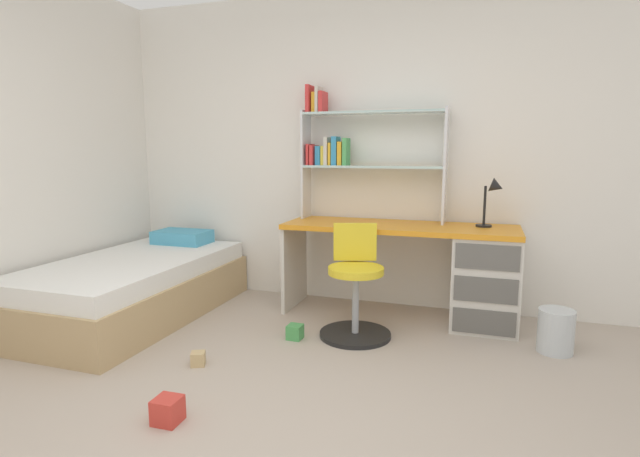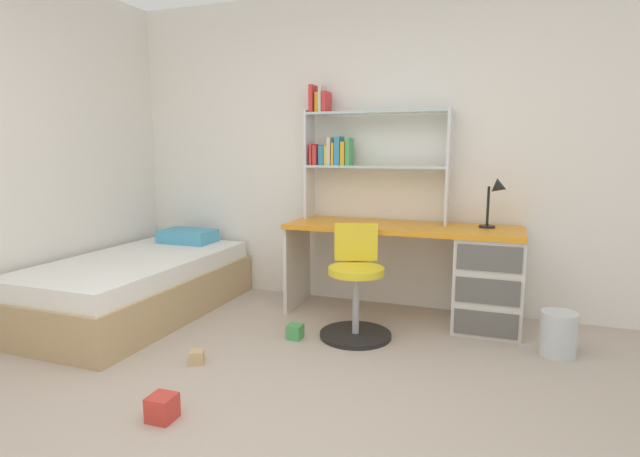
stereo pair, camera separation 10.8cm
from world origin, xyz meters
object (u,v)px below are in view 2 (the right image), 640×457
object	(u,v)px
swivel_chair	(356,293)
waste_bin	(558,334)
desk	(463,271)
toy_block_green_0	(295,332)
toy_block_natural_1	(197,357)
desk_lamp	(497,195)
bed_platform	(138,285)
bookshelf_hutch	(357,145)
toy_block_red_2	(162,408)

from	to	relation	value
swivel_chair	waste_bin	size ratio (longest dim) A/B	2.75
desk	toy_block_green_0	world-z (taller)	desk
desk	waste_bin	size ratio (longest dim) A/B	6.22
desk	toy_block_natural_1	bearing A→B (deg)	-138.63
waste_bin	toy_block_green_0	bearing A→B (deg)	-169.11
toy_block_green_0	swivel_chair	bearing A→B (deg)	28.69
waste_bin	toy_block_natural_1	distance (m)	2.36
desk	toy_block_green_0	size ratio (longest dim) A/B	17.74
desk_lamp	desk	bearing A→B (deg)	-162.69
desk_lamp	waste_bin	xyz separation A→B (m)	(0.43, -0.46, -0.86)
toy_block_green_0	bed_platform	bearing A→B (deg)	177.22
waste_bin	bed_platform	bearing A→B (deg)	-175.24
desk	toy_block_natural_1	distance (m)	2.06
bookshelf_hutch	toy_block_red_2	world-z (taller)	bookshelf_hutch
swivel_chair	bed_platform	size ratio (longest dim) A/B	0.41
desk_lamp	bookshelf_hutch	bearing A→B (deg)	174.18
desk	bed_platform	world-z (taller)	desk
bed_platform	toy_block_natural_1	bearing A→B (deg)	-33.52
bookshelf_hutch	swivel_chair	world-z (taller)	bookshelf_hutch
bed_platform	toy_block_natural_1	size ratio (longest dim) A/B	22.84
desk	toy_block_red_2	world-z (taller)	desk
bookshelf_hutch	toy_block_green_0	size ratio (longest dim) A/B	11.65
swivel_chair	waste_bin	xyz separation A→B (m)	(1.35, 0.12, -0.18)
bookshelf_hutch	toy_block_natural_1	xyz separation A→B (m)	(-0.60, -1.52, -1.34)
bookshelf_hutch	desk_lamp	world-z (taller)	bookshelf_hutch
toy_block_green_0	toy_block_red_2	world-z (taller)	toy_block_red_2
swivel_chair	toy_block_natural_1	bearing A→B (deg)	-134.65
swivel_chair	waste_bin	bearing A→B (deg)	5.15
bookshelf_hutch	bed_platform	bearing A→B (deg)	-152.56
waste_bin	bookshelf_hutch	bearing A→B (deg)	159.76
bed_platform	toy_block_natural_1	world-z (taller)	bed_platform
toy_block_red_2	desk	bearing A→B (deg)	56.52
toy_block_natural_1	desk	bearing A→B (deg)	41.37
toy_block_red_2	desk_lamp	bearing A→B (deg)	53.33
swivel_chair	toy_block_natural_1	size ratio (longest dim) A/B	9.47
bookshelf_hutch	waste_bin	distance (m)	2.07
desk_lamp	waste_bin	bearing A→B (deg)	-46.82
bookshelf_hutch	toy_block_red_2	size ratio (longest dim) A/B	9.38
toy_block_green_0	toy_block_natural_1	bearing A→B (deg)	-124.70
desk	toy_block_red_2	bearing A→B (deg)	-123.48
waste_bin	toy_block_natural_1	bearing A→B (deg)	-156.48
desk	desk_lamp	bearing A→B (deg)	17.31
desk_lamp	toy_block_green_0	world-z (taller)	desk_lamp
desk	toy_block_natural_1	xyz separation A→B (m)	(-1.52, -1.34, -0.38)
swivel_chair	desk_lamp	bearing A→B (deg)	32.35
bed_platform	toy_block_natural_1	distance (m)	1.24
desk	toy_block_natural_1	size ratio (longest dim) A/B	21.43
desk	swivel_chair	size ratio (longest dim) A/B	2.26
bookshelf_hutch	swivel_chair	xyz separation A→B (m)	(0.21, -0.70, -1.06)
bed_platform	desk_lamp	bearing A→B (deg)	14.79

